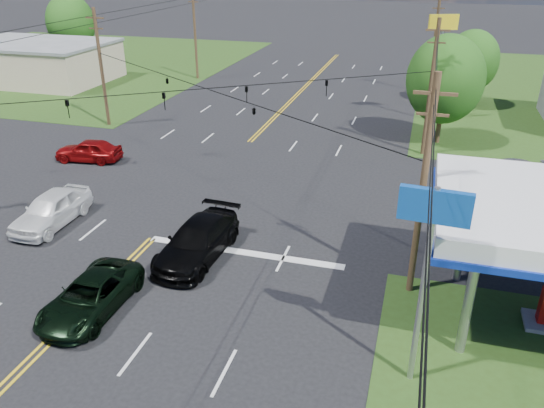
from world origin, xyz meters
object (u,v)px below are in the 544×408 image
(pole_left_far, at_px, (195,32))
(tree_far_l, at_px, (71,22))
(pole_ne, at_px, (431,87))
(tree_right_a, at_px, (445,80))
(tree_right_b, at_px, (472,61))
(pole_nw, at_px, (101,67))
(retail_nw, at_px, (37,63))
(suv_black, at_px, (198,241))
(polesign_se, at_px, (431,237))
(pickup_dkgreen, at_px, (91,296))
(pickup_white, at_px, (51,209))
(pole_right_far, at_px, (434,42))
(pole_se, at_px, (423,187))

(pole_left_far, distance_m, tree_far_l, 19.42)
(pole_ne, xyz_separation_m, tree_right_a, (1.00, 3.00, -0.05))
(tree_right_b, bearing_deg, pole_nw, -153.05)
(retail_nw, distance_m, suv_black, 45.27)
(polesign_se, bearing_deg, pole_ne, 90.74)
(pole_ne, xyz_separation_m, pickup_dkgreen, (-12.50, -23.14, -4.19))
(pole_nw, height_order, polesign_se, pole_nw)
(suv_black, height_order, polesign_se, polesign_se)
(pickup_dkgreen, distance_m, polesign_se, 13.71)
(retail_nw, bearing_deg, pickup_white, -51.25)
(pole_right_far, distance_m, tree_right_a, 16.03)
(tree_right_a, bearing_deg, pole_nw, -173.66)
(suv_black, xyz_separation_m, polesign_se, (10.30, -5.47, 4.76))
(pole_se, relative_size, pickup_white, 1.80)
(retail_nw, relative_size, pickup_dkgreen, 3.07)
(tree_right_a, height_order, pickup_dkgreen, tree_right_a)
(retail_nw, height_order, pickup_dkgreen, retail_nw)
(pole_ne, height_order, suv_black, pole_ne)
(pole_left_far, bearing_deg, tree_far_l, 168.11)
(tree_right_a, distance_m, pickup_white, 28.51)
(pole_left_far, bearing_deg, retail_nw, -160.56)
(polesign_se, bearing_deg, tree_far_l, 134.29)
(retail_nw, xyz_separation_m, tree_right_b, (46.50, 2.00, 2.22))
(pole_nw, bearing_deg, pole_se, -34.70)
(pole_right_far, distance_m, tree_far_l, 45.18)
(tree_far_l, bearing_deg, retail_nw, -78.69)
(pole_se, height_order, polesign_se, pole_se)
(pickup_white, bearing_deg, pole_se, -3.45)
(tree_far_l, bearing_deg, pole_se, -42.34)
(pole_nw, height_order, pole_left_far, pole_left_far)
(pole_left_far, xyz_separation_m, pole_right_far, (26.00, 0.00, 0.00))
(pickup_dkgreen, height_order, polesign_se, polesign_se)
(tree_far_l, xyz_separation_m, suv_black, (35.00, -40.97, -4.32))
(tree_far_l, distance_m, pickup_dkgreen, 56.61)
(retail_nw, distance_m, pole_nw, 21.60)
(pole_ne, bearing_deg, tree_right_a, 71.57)
(tree_right_a, relative_size, tree_far_l, 0.94)
(pole_nw, bearing_deg, polesign_se, -41.71)
(pickup_dkgreen, distance_m, pickup_white, 8.89)
(pole_right_far, distance_m, polesign_se, 42.45)
(tree_right_b, relative_size, polesign_se, 0.98)
(pole_ne, relative_size, pole_left_far, 0.95)
(pole_nw, bearing_deg, pickup_dkgreen, -59.74)
(retail_nw, relative_size, polesign_se, 2.21)
(pole_right_far, relative_size, pickup_dkgreen, 1.92)
(pickup_white, relative_size, polesign_se, 0.73)
(pole_se, distance_m, tree_right_a, 21.02)
(tree_far_l, xyz_separation_m, pickup_dkgreen, (32.50, -46.14, -4.47))
(pole_se, bearing_deg, pole_right_far, 90.00)
(pole_ne, relative_size, polesign_se, 1.31)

